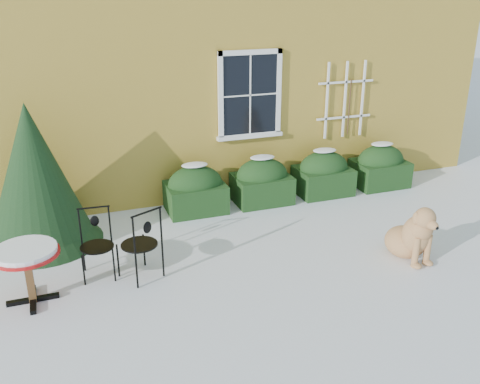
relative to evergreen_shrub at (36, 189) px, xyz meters
name	(u,v)px	position (x,y,z in m)	size (l,w,h in m)	color
ground	(264,274)	(2.95, -2.17, -0.91)	(80.00, 80.00, 0.00)	white
house	(154,14)	(2.95, 4.83, 2.30)	(12.40, 8.40, 6.40)	gold
hedge_row	(293,178)	(4.60, 0.38, -0.51)	(4.95, 0.80, 0.91)	black
evergreen_shrub	(36,189)	(0.00, 0.00, 0.00)	(1.88, 1.88, 2.27)	black
bistro_table	(26,257)	(-0.16, -1.79, -0.26)	(0.85, 0.85, 0.78)	black
patio_chair_near	(141,243)	(1.31, -1.67, -0.38)	(0.64, 0.63, 1.08)	black
patio_chair_far	(97,243)	(0.74, -1.37, -0.42)	(0.48, 0.47, 0.99)	black
dog	(413,236)	(5.22, -2.49, -0.54)	(0.63, 1.05, 0.94)	tan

